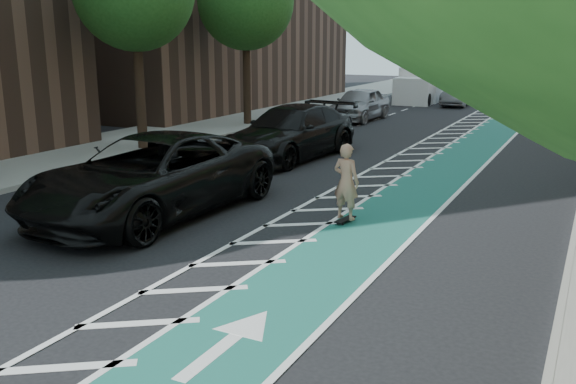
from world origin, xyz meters
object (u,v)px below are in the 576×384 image
Objects in this scene: skateboarder at (346,182)px; suv_near at (153,175)px; suv_far at (291,132)px; barrel_a at (258,153)px.

suv_near is (-4.36, -1.44, -0.01)m from skateboarder.
barrel_a is at bearing -103.02° from suv_far.
suv_far is (-0.34, 7.93, -0.04)m from suv_near.
skateboarder is 8.02m from suv_far.
suv_far is at bearing -45.40° from skateboarder.
suv_far reaches higher than barrel_a.
skateboarder reaches higher than suv_far.
suv_far is 7.66× the size of barrel_a.
skateboarder is at bearing -49.00° from suv_far.
barrel_a is at bearing 99.72° from suv_near.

